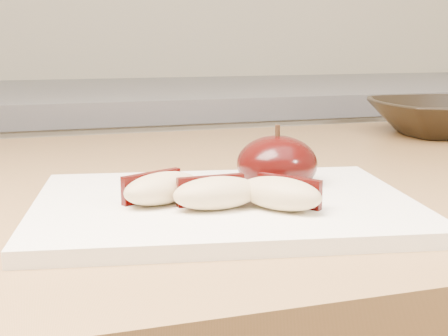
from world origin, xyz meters
name	(u,v)px	position (x,y,z in m)	size (l,w,h in m)	color
back_cabinet	(151,297)	(0.00, 1.20, 0.47)	(2.40, 0.62, 0.94)	silver
cutting_board	(224,206)	(-0.09, 0.36, 0.91)	(0.30, 0.22, 0.01)	white
apple_half	(277,164)	(-0.03, 0.40, 0.93)	(0.09, 0.09, 0.06)	black
apple_wedge_a	(161,188)	(-0.14, 0.36, 0.92)	(0.08, 0.06, 0.02)	tan
apple_wedge_b	(216,193)	(-0.11, 0.34, 0.92)	(0.07, 0.04, 0.02)	tan
apple_wedge_c	(281,193)	(-0.06, 0.32, 0.92)	(0.07, 0.07, 0.02)	tan
bowl	(444,117)	(0.34, 0.67, 0.93)	(0.21, 0.21, 0.05)	black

